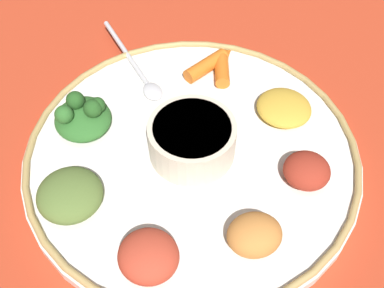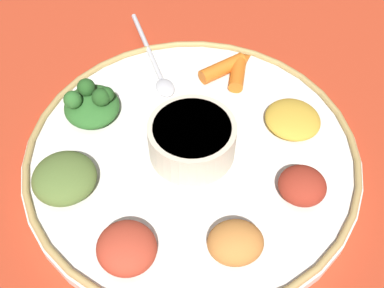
% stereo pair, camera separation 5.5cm
% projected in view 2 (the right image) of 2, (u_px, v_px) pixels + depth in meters
% --- Properties ---
extents(ground_plane, '(2.40, 2.40, 0.00)m').
position_uv_depth(ground_plane, '(192.00, 160.00, 0.58)').
color(ground_plane, '#B7381E').
extents(platter, '(0.40, 0.40, 0.02)m').
position_uv_depth(platter, '(192.00, 156.00, 0.57)').
color(platter, white).
rests_on(platter, ground_plane).
extents(platter_rim, '(0.39, 0.39, 0.01)m').
position_uv_depth(platter_rim, '(192.00, 150.00, 0.56)').
color(platter_rim, tan).
rests_on(platter_rim, platter).
extents(center_bowl, '(0.10, 0.10, 0.05)m').
position_uv_depth(center_bowl, '(192.00, 139.00, 0.55)').
color(center_bowl, beige).
rests_on(center_bowl, platter).
extents(spoon, '(0.11, 0.16, 0.01)m').
position_uv_depth(spoon, '(156.00, 66.00, 0.65)').
color(spoon, silver).
rests_on(spoon, platter).
extents(greens_pile, '(0.10, 0.10, 0.05)m').
position_uv_depth(greens_pile, '(92.00, 104.00, 0.59)').
color(greens_pile, '#2D6628').
rests_on(greens_pile, platter).
extents(carrot_near_spoon, '(0.07, 0.05, 0.02)m').
position_uv_depth(carrot_near_spoon, '(238.00, 70.00, 0.64)').
color(carrot_near_spoon, orange).
rests_on(carrot_near_spoon, platter).
extents(carrot_outer, '(0.08, 0.04, 0.02)m').
position_uv_depth(carrot_outer, '(226.00, 67.00, 0.64)').
color(carrot_outer, orange).
rests_on(carrot_outer, platter).
extents(mound_beet, '(0.07, 0.07, 0.03)m').
position_uv_depth(mound_beet, '(302.00, 186.00, 0.52)').
color(mound_beet, maroon).
rests_on(mound_beet, platter).
extents(mound_berbere_red, '(0.07, 0.07, 0.03)m').
position_uv_depth(mound_berbere_red, '(127.00, 248.00, 0.47)').
color(mound_berbere_red, '#B73D28').
rests_on(mound_berbere_red, platter).
extents(mound_squash, '(0.08, 0.08, 0.03)m').
position_uv_depth(mound_squash, '(235.00, 242.00, 0.47)').
color(mound_squash, '#C67A38').
rests_on(mound_squash, platter).
extents(mound_collards, '(0.09, 0.10, 0.03)m').
position_uv_depth(mound_collards, '(64.00, 178.00, 0.52)').
color(mound_collards, '#567033').
rests_on(mound_collards, platter).
extents(mound_lentil_yellow, '(0.08, 0.08, 0.02)m').
position_uv_depth(mound_lentil_yellow, '(293.00, 119.00, 0.58)').
color(mound_lentil_yellow, gold).
rests_on(mound_lentil_yellow, platter).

